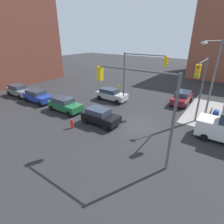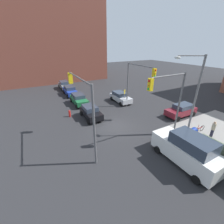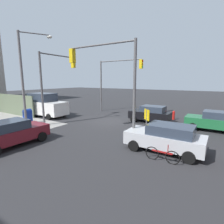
{
  "view_description": "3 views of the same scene",
  "coord_description": "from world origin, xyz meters",
  "px_view_note": "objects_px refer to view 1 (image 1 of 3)",
  "views": [
    {
      "loc": [
        6.9,
        -14.29,
        8.32
      ],
      "look_at": [
        -2.7,
        -0.69,
        1.04
      ],
      "focal_mm": 28.0,
      "sensor_mm": 36.0,
      "label": 1
    },
    {
      "loc": [
        13.34,
        -7.87,
        8.81
      ],
      "look_at": [
        -1.51,
        0.26,
        1.1
      ],
      "focal_mm": 24.0,
      "sensor_mm": 36.0,
      "label": 2
    },
    {
      "loc": [
        -9.07,
        14.36,
        4.09
      ],
      "look_at": [
        -0.92,
        1.41,
        1.28
      ],
      "focal_mm": 28.0,
      "sensor_mm": 36.0,
      "label": 3
    }
  ],
  "objects_px": {
    "mailbox_blue": "(215,116)",
    "coupe_gray": "(19,90)",
    "sedan_black": "(100,116)",
    "bicycle_at_crosswalk": "(115,95)",
    "bicycle_leaning_on_fence": "(211,112)",
    "traffic_signal_se_corner": "(140,98)",
    "fire_hydrant": "(72,124)",
    "coupe_silver": "(111,94)",
    "traffic_signal_ne_corner": "(200,82)",
    "street_lamp_corner": "(212,76)",
    "hatchback_maroon": "(182,98)",
    "traffic_signal_nw_corner": "(139,70)",
    "sedan_green": "(65,104)",
    "coupe_blue": "(37,96)"
  },
  "relations": [
    {
      "from": "mailbox_blue",
      "to": "coupe_gray",
      "type": "height_order",
      "value": "coupe_gray"
    },
    {
      "from": "sedan_black",
      "to": "bicycle_at_crosswalk",
      "type": "bearing_deg",
      "value": 113.78
    },
    {
      "from": "bicycle_leaning_on_fence",
      "to": "traffic_signal_se_corner",
      "type": "bearing_deg",
      "value": -106.09
    },
    {
      "from": "fire_hydrant",
      "to": "coupe_silver",
      "type": "bearing_deg",
      "value": 100.17
    },
    {
      "from": "fire_hydrant",
      "to": "mailbox_blue",
      "type": "bearing_deg",
      "value": 39.4
    },
    {
      "from": "traffic_signal_ne_corner",
      "to": "street_lamp_corner",
      "type": "distance_m",
      "value": 2.66
    },
    {
      "from": "fire_hydrant",
      "to": "hatchback_maroon",
      "type": "bearing_deg",
      "value": 62.38
    },
    {
      "from": "traffic_signal_ne_corner",
      "to": "bicycle_at_crosswalk",
      "type": "relative_size",
      "value": 3.71
    },
    {
      "from": "hatchback_maroon",
      "to": "coupe_silver",
      "type": "bearing_deg",
      "value": -153.15
    },
    {
      "from": "traffic_signal_se_corner",
      "to": "street_lamp_corner",
      "type": "bearing_deg",
      "value": 74.34
    },
    {
      "from": "street_lamp_corner",
      "to": "mailbox_blue",
      "type": "distance_m",
      "value": 4.14
    },
    {
      "from": "coupe_silver",
      "to": "hatchback_maroon",
      "type": "relative_size",
      "value": 1.01
    },
    {
      "from": "traffic_signal_nw_corner",
      "to": "coupe_silver",
      "type": "distance_m",
      "value": 5.63
    },
    {
      "from": "sedan_green",
      "to": "mailbox_blue",
      "type": "bearing_deg",
      "value": 23.98
    },
    {
      "from": "bicycle_at_crosswalk",
      "to": "coupe_gray",
      "type": "bearing_deg",
      "value": -147.86
    },
    {
      "from": "mailbox_blue",
      "to": "street_lamp_corner",
      "type": "bearing_deg",
      "value": 157.99
    },
    {
      "from": "coupe_gray",
      "to": "sedan_green",
      "type": "xyz_separation_m",
      "value": [
        10.19,
        0.0,
        0.0
      ]
    },
    {
      "from": "traffic_signal_nw_corner",
      "to": "bicycle_at_crosswalk",
      "type": "distance_m",
      "value": 6.31
    },
    {
      "from": "coupe_blue",
      "to": "sedan_green",
      "type": "distance_m",
      "value": 5.47
    },
    {
      "from": "hatchback_maroon",
      "to": "mailbox_blue",
      "type": "bearing_deg",
      "value": -41.84
    },
    {
      "from": "traffic_signal_se_corner",
      "to": "fire_hydrant",
      "type": "relative_size",
      "value": 6.91
    },
    {
      "from": "sedan_black",
      "to": "coupe_gray",
      "type": "distance_m",
      "value": 15.73
    },
    {
      "from": "traffic_signal_nw_corner",
      "to": "fire_hydrant",
      "type": "distance_m",
      "value": 9.98
    },
    {
      "from": "traffic_signal_nw_corner",
      "to": "coupe_silver",
      "type": "relative_size",
      "value": 1.49
    },
    {
      "from": "coupe_blue",
      "to": "coupe_gray",
      "type": "height_order",
      "value": "same"
    },
    {
      "from": "sedan_green",
      "to": "bicycle_at_crosswalk",
      "type": "bearing_deg",
      "value": 74.89
    },
    {
      "from": "traffic_signal_se_corner",
      "to": "sedan_black",
      "type": "relative_size",
      "value": 1.67
    },
    {
      "from": "coupe_silver",
      "to": "bicycle_leaning_on_fence",
      "type": "relative_size",
      "value": 2.5
    },
    {
      "from": "sedan_black",
      "to": "sedan_green",
      "type": "height_order",
      "value": "same"
    },
    {
      "from": "traffic_signal_se_corner",
      "to": "traffic_signal_ne_corner",
      "type": "bearing_deg",
      "value": 72.85
    },
    {
      "from": "bicycle_leaning_on_fence",
      "to": "traffic_signal_ne_corner",
      "type": "bearing_deg",
      "value": -104.26
    },
    {
      "from": "traffic_signal_nw_corner",
      "to": "traffic_signal_se_corner",
      "type": "height_order",
      "value": "same"
    },
    {
      "from": "coupe_silver",
      "to": "coupe_gray",
      "type": "height_order",
      "value": "same"
    },
    {
      "from": "mailbox_blue",
      "to": "bicycle_at_crosswalk",
      "type": "distance_m",
      "value": 13.05
    },
    {
      "from": "traffic_signal_se_corner",
      "to": "sedan_black",
      "type": "distance_m",
      "value": 7.25
    },
    {
      "from": "street_lamp_corner",
      "to": "coupe_gray",
      "type": "height_order",
      "value": "street_lamp_corner"
    },
    {
      "from": "street_lamp_corner",
      "to": "coupe_silver",
      "type": "xyz_separation_m",
      "value": [
        -11.61,
        -0.85,
        -3.86
      ]
    },
    {
      "from": "traffic_signal_ne_corner",
      "to": "coupe_gray",
      "type": "xyz_separation_m",
      "value": [
        -23.58,
        -4.58,
        -3.72
      ]
    },
    {
      "from": "coupe_silver",
      "to": "coupe_blue",
      "type": "bearing_deg",
      "value": -140.8
    },
    {
      "from": "mailbox_blue",
      "to": "coupe_blue",
      "type": "relative_size",
      "value": 0.32
    },
    {
      "from": "traffic_signal_nw_corner",
      "to": "sedan_black",
      "type": "relative_size",
      "value": 1.67
    },
    {
      "from": "fire_hydrant",
      "to": "coupe_gray",
      "type": "xyz_separation_m",
      "value": [
        -14.08,
        2.49,
        0.36
      ]
    },
    {
      "from": "street_lamp_corner",
      "to": "bicycle_at_crosswalk",
      "type": "relative_size",
      "value": 4.57
    },
    {
      "from": "traffic_signal_ne_corner",
      "to": "mailbox_blue",
      "type": "bearing_deg",
      "value": 51.42
    },
    {
      "from": "street_lamp_corner",
      "to": "fire_hydrant",
      "type": "height_order",
      "value": "street_lamp_corner"
    },
    {
      "from": "traffic_signal_se_corner",
      "to": "coupe_blue",
      "type": "bearing_deg",
      "value": 170.45
    },
    {
      "from": "traffic_signal_se_corner",
      "to": "coupe_silver",
      "type": "distance_m",
      "value": 13.24
    },
    {
      "from": "hatchback_maroon",
      "to": "bicycle_at_crosswalk",
      "type": "height_order",
      "value": "hatchback_maroon"
    },
    {
      "from": "hatchback_maroon",
      "to": "traffic_signal_se_corner",
      "type": "bearing_deg",
      "value": -88.4
    },
    {
      "from": "traffic_signal_se_corner",
      "to": "bicycle_leaning_on_fence",
      "type": "height_order",
      "value": "traffic_signal_se_corner"
    }
  ]
}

